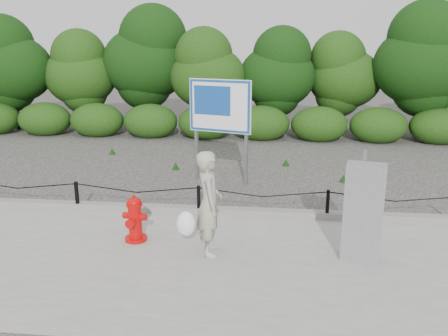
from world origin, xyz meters
name	(u,v)px	position (x,y,z in m)	size (l,w,h in m)	color
ground	(199,218)	(0.00, 0.00, 0.00)	(90.00, 90.00, 0.00)	#2D2B28
sidewalk	(179,262)	(0.00, -2.00, 0.04)	(14.00, 4.00, 0.08)	gray
curb	(199,210)	(0.00, 0.05, 0.15)	(14.00, 0.22, 0.14)	slate
chain_barrier	(199,197)	(0.00, 0.00, 0.46)	(10.06, 0.06, 0.60)	black
treeline	(254,64)	(0.64, 8.94, 2.52)	(20.51, 3.74, 4.62)	black
fire_hydrant	(135,219)	(-0.89, -1.34, 0.47)	(0.44, 0.46, 0.82)	#C30707
pedestrian	(208,205)	(0.42, -1.69, 0.91)	(0.77, 0.70, 1.71)	#A5A38E
utility_cabinet	(363,212)	(2.85, -1.63, 0.86)	(0.65, 0.49, 1.72)	gray
advertising_sign	(220,111)	(0.14, 2.48, 1.79)	(1.53, 0.55, 2.53)	slate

